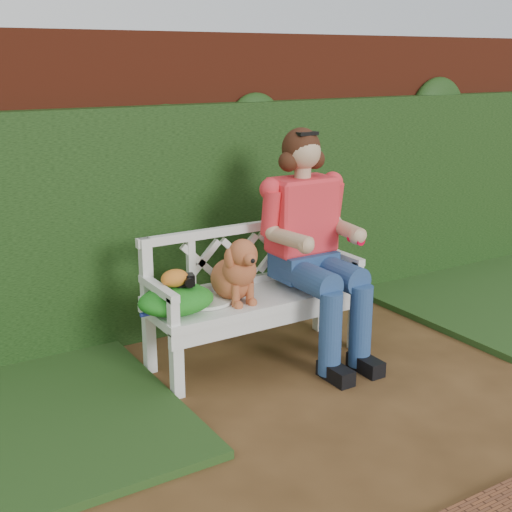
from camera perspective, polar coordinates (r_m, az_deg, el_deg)
ground at (r=4.38m, az=10.34°, el=-11.59°), size 60.00×60.00×0.00m
brick_wall at (r=5.50m, az=-2.39°, el=6.56°), size 10.00×0.30×2.20m
ivy_hedge at (r=5.36m, az=-1.21°, el=3.59°), size 10.00×0.18×1.70m
garden_bench at (r=4.72m, az=0.00°, el=-5.95°), size 1.64×0.78×0.48m
seated_woman at (r=4.73m, az=4.21°, el=1.41°), size 0.73×0.95×1.63m
dog at (r=4.46m, az=-1.81°, el=-1.00°), size 0.33×0.43×0.45m
tennis_racket at (r=4.45m, az=-4.44°, el=-3.89°), size 0.73×0.53×0.03m
green_bag at (r=4.32m, az=-6.67°, el=-3.61°), size 0.54×0.45×0.17m
camera_item at (r=4.30m, az=-5.90°, el=-2.00°), size 0.12×0.10×0.07m
baseball_glove at (r=4.28m, az=-6.80°, el=-1.85°), size 0.20×0.16×0.11m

